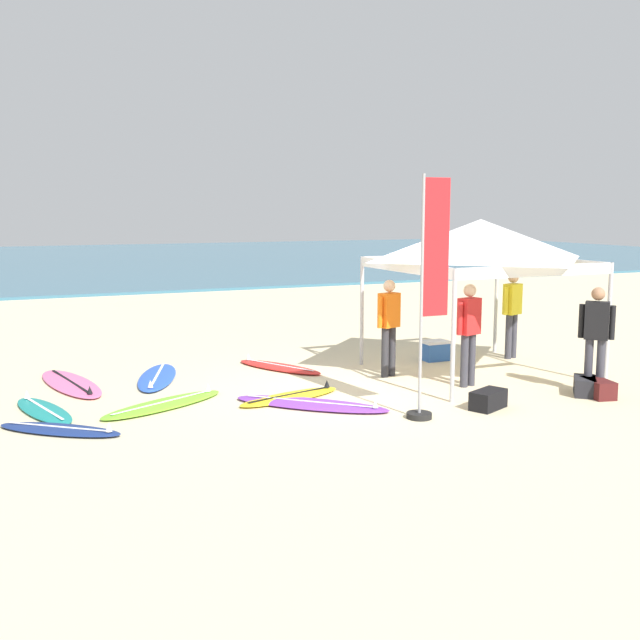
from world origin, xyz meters
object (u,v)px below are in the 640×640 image
canopy_tent (480,240)px  surfboard_red (279,367)px  person_red (469,328)px  gear_bag_by_pole (488,400)px  person_black (596,332)px  banner_flag (428,307)px  surfboard_navy (60,429)px  gear_bag_near_tent (585,386)px  cooler_box (435,350)px  gear_bag_on_sand (598,388)px  surfboard_purple (312,404)px  person_yellow (512,309)px  surfboard_pink (71,383)px  surfboard_yellow (290,396)px  surfboard_lime (164,404)px  surfboard_blue (157,377)px  surfboard_teal (44,410)px  person_orange (389,321)px

canopy_tent → surfboard_red: bearing=149.9°
canopy_tent → person_red: canopy_tent is taller
gear_bag_by_pole → canopy_tent: bearing=58.8°
person_black → banner_flag: size_ratio=0.50×
canopy_tent → surfboard_navy: (-7.17, -0.79, -2.35)m
surfboard_navy → gear_bag_near_tent: gear_bag_near_tent is taller
surfboard_red → cooler_box: cooler_box is taller
gear_bag_on_sand → cooler_box: 3.58m
surfboard_purple → person_yellow: bearing=19.7°
surfboard_pink → surfboard_yellow: (3.05, -2.30, 0.00)m
surfboard_navy → gear_bag_near_tent: 7.92m
surfboard_purple → gear_bag_by_pole: bearing=-26.8°
gear_bag_by_pole → person_yellow: bearing=47.8°
gear_bag_on_sand → gear_bag_by_pole: bearing=177.2°
surfboard_lime → surfboard_blue: same height
person_red → gear_bag_on_sand: (1.46, -1.43, -0.85)m
surfboard_teal → surfboard_blue: (1.95, 1.51, -0.00)m
surfboard_pink → banner_flag: (4.43, -4.05, 1.54)m
canopy_tent → surfboard_pink: 7.43m
surfboard_pink → person_red: size_ratio=1.49×
gear_bag_near_tent → cooler_box: cooler_box is taller
surfboard_red → person_black: (3.96, -3.78, 0.95)m
cooler_box → surfboard_purple: bearing=-148.1°
surfboard_navy → person_red: bearing=0.3°
surfboard_teal → person_black: person_black is taller
gear_bag_by_pole → gear_bag_on_sand: (2.01, -0.10, 0.00)m
canopy_tent → surfboard_blue: 6.12m
canopy_tent → surfboard_lime: (-5.63, -0.03, -2.35)m
surfboard_teal → gear_bag_by_pole: bearing=-21.7°
surfboard_yellow → surfboard_purple: same height
person_red → person_orange: bearing=125.6°
surfboard_red → gear_bag_by_pole: gear_bag_by_pole is taller
surfboard_lime → surfboard_purple: (2.03, -0.87, -0.00)m
surfboard_red → person_red: 3.63m
surfboard_purple → gear_bag_on_sand: 4.53m
canopy_tent → surfboard_pink: size_ratio=1.25×
surfboard_blue → person_black: 7.34m
person_black → surfboard_lime: bearing=163.3°
surfboard_yellow → surfboard_blue: same height
person_yellow → gear_bag_near_tent: 3.12m
surfboard_purple → cooler_box: size_ratio=4.42×
surfboard_teal → person_yellow: bearing=3.8°
surfboard_yellow → person_black: bearing=-19.4°
canopy_tent → surfboard_yellow: 4.42m
canopy_tent → person_black: (0.85, -1.98, -1.40)m
person_red → person_black: size_ratio=1.00×
surfboard_lime → surfboard_pink: size_ratio=0.87×
surfboard_pink → gear_bag_by_pole: size_ratio=4.26×
canopy_tent → person_orange: 2.14m
person_black → surfboard_red: bearing=136.4°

